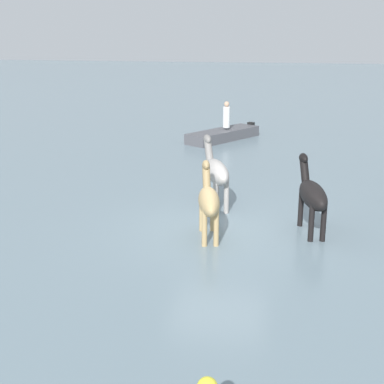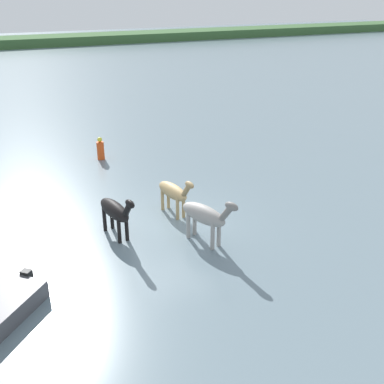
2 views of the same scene
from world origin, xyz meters
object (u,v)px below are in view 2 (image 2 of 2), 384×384
horse_lead (205,215)px  buoy_channel_marker (101,149)px  horse_chestnut_trailing (116,211)px  horse_gray_outer (174,192)px

horse_lead → buoy_channel_marker: horse_lead is taller
horse_chestnut_trailing → horse_lead: horse_lead is taller
horse_chestnut_trailing → horse_lead: bearing=45.3°
horse_gray_outer → buoy_channel_marker: horse_gray_outer is taller
horse_chestnut_trailing → buoy_channel_marker: 8.09m
horse_gray_outer → horse_chestnut_trailing: bearing=-85.0°
horse_lead → buoy_channel_marker: bearing=166.1°
horse_gray_outer → buoy_channel_marker: 7.26m
horse_chestnut_trailing → buoy_channel_marker: size_ratio=2.02×
horse_chestnut_trailing → horse_lead: size_ratio=0.97×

